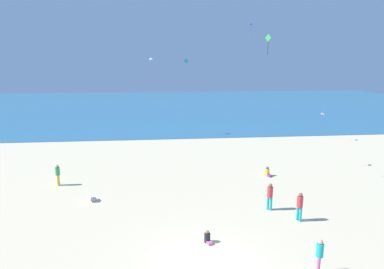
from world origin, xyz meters
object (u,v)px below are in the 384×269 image
Objects in this scene: person_3 at (267,173)px; kite_teal at (186,61)px; person_4 at (320,254)px; kite_green at (268,39)px; person_1 at (58,173)px; kite_blue at (251,24)px; kite_white at (150,59)px; kite_pink at (323,114)px; person_0 at (300,205)px; beach_chair_mid_beach at (92,197)px; person_5 at (270,195)px; person_2 at (208,238)px.

kite_teal is (-5.60, 12.99, 8.90)m from person_3.
kite_green is (1.00, 11.63, 9.85)m from person_4.
kite_blue reaches higher than person_1.
kite_pink is (15.00, -14.12, -4.65)m from kite_white.
beach_chair_mid_beach is at bearing -48.36° from person_0.
kite_green is at bearing -152.51° from person_5.
person_1 is 1.04× the size of person_4.
kite_blue reaches higher than kite_green.
kite_blue reaches higher than person_2.
person_0 is at bearing -95.78° from kite_blue.
person_2 is 0.67× the size of kite_teal.
kite_teal is 0.95× the size of kite_pink.
beach_chair_mid_beach is 16.63m from kite_green.
person_4 is (14.66, -12.14, -0.03)m from person_1.
person_4 is 16.65m from kite_pink.
person_2 is (-5.73, -1.87, -0.77)m from person_0.
kite_blue is at bearing 137.04° from person_2.
kite_white is 1.60× the size of kite_pink.
kite_teal is (0.77, 22.64, 8.94)m from person_2.
person_3 is at bearing -96.49° from kite_blue.
person_4 is at bearing -116.21° from kite_pink.
kite_blue is (10.94, -4.73, 3.63)m from kite_white.
person_3 is 0.45× the size of person_5.
kite_white is (3.73, 19.69, 9.19)m from beach_chair_mid_beach.
person_2 is at bearing 139.68° from person_1.
person_4 is 30.91m from kite_white.
beach_chair_mid_beach is 0.54× the size of kite_green.
person_1 is 1.09× the size of kite_blue.
person_4 is at bearing 34.04° from person_2.
person_1 is at bearing -55.20° from person_0.
beach_chair_mid_beach is at bearing -134.43° from kite_blue.
kite_blue is (1.93, 19.09, 12.05)m from person_0.
person_4 is at bearing 40.42° from person_5.
person_5 reaches higher than person_1.
beach_chair_mid_beach is 13.87m from person_3.
person_0 is at bearing -33.25° from person_3.
person_0 reaches higher than person_4.
person_4 reaches higher than beach_chair_mid_beach.
person_1 is at bearing 178.14° from kite_green.
person_4 is (-1.16, -4.84, -0.09)m from person_0.
kite_white is at bearing 143.08° from kite_teal.
kite_blue is at bearing -144.49° from person_1.
person_4 is at bearing 46.09° from person_0.
kite_blue is at bearing 17.11° from beach_chair_mid_beach.
kite_blue is 1.03× the size of kite_green.
person_5 is at bearing -79.09° from kite_teal.
person_2 is 0.38× the size of person_5.
kite_blue is at bearing 80.35° from kite_green.
kite_green is at bearing 124.38° from person_2.
person_1 is at bearing -112.42° from kite_white.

